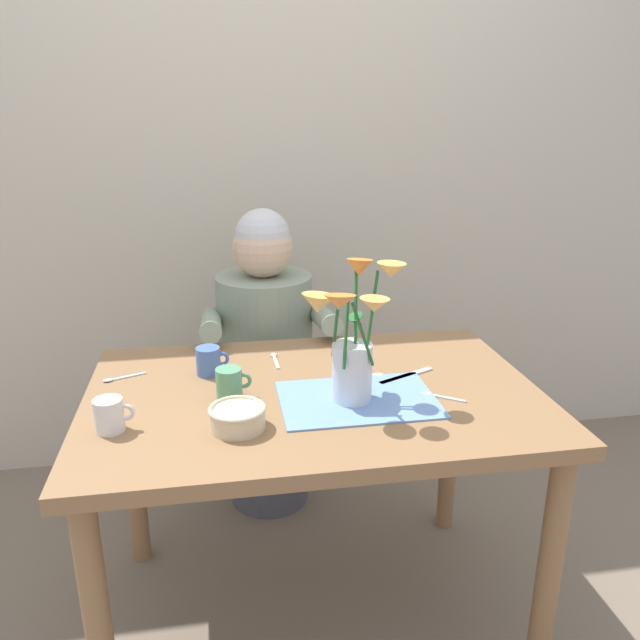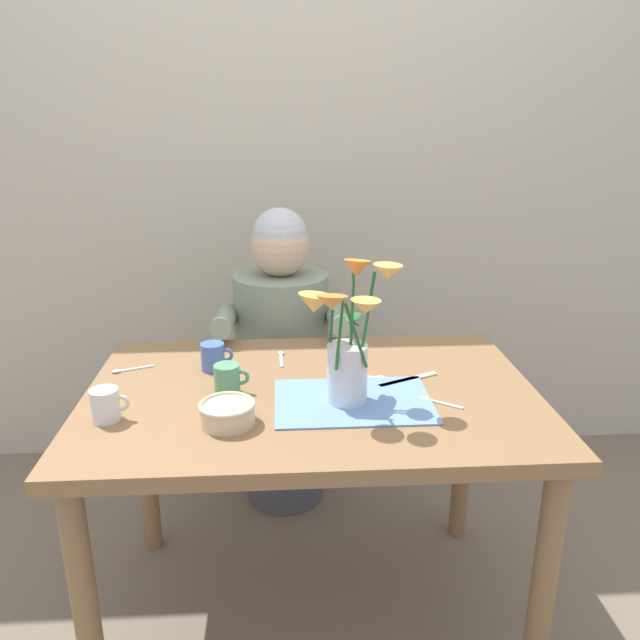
% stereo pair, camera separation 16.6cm
% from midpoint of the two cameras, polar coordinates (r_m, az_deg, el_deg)
% --- Properties ---
extents(ground_plane, '(6.00, 6.00, 0.00)m').
position_cam_midpoint_polar(ground_plane, '(2.10, -3.01, -25.09)').
color(ground_plane, '#756656').
extents(wood_panel_backdrop, '(4.00, 0.10, 2.50)m').
position_cam_midpoint_polar(wood_panel_backdrop, '(2.57, -6.35, 14.06)').
color(wood_panel_backdrop, beige).
rests_on(wood_panel_backdrop, ground_plane).
extents(dining_table, '(1.20, 0.80, 0.74)m').
position_cam_midpoint_polar(dining_table, '(1.72, -3.38, -9.41)').
color(dining_table, olive).
rests_on(dining_table, ground_plane).
extents(seated_person, '(0.45, 0.47, 1.14)m').
position_cam_midpoint_polar(seated_person, '(2.31, -6.99, -4.16)').
color(seated_person, '#4C4C56').
rests_on(seated_person, ground_plane).
extents(striped_placemat, '(0.40, 0.28, 0.00)m').
position_cam_midpoint_polar(striped_placemat, '(1.62, 0.52, -7.33)').
color(striped_placemat, '#6B93D1').
rests_on(striped_placemat, dining_table).
extents(flower_vase, '(0.27, 0.23, 0.36)m').
position_cam_midpoint_polar(flower_vase, '(1.55, -0.15, -1.87)').
color(flower_vase, silver).
rests_on(flower_vase, dining_table).
extents(ceramic_bowl, '(0.14, 0.14, 0.06)m').
position_cam_midpoint_polar(ceramic_bowl, '(1.50, -10.75, -8.74)').
color(ceramic_bowl, beige).
rests_on(ceramic_bowl, dining_table).
extents(dinner_knife, '(0.18, 0.10, 0.00)m').
position_cam_midpoint_polar(dinner_knife, '(1.76, 5.21, -5.16)').
color(dinner_knife, silver).
rests_on(dinner_knife, dining_table).
extents(ceramic_mug, '(0.09, 0.07, 0.08)m').
position_cam_midpoint_polar(ceramic_mug, '(1.65, -11.13, -5.73)').
color(ceramic_mug, '#569970').
rests_on(ceramic_mug, dining_table).
extents(tea_cup, '(0.09, 0.07, 0.08)m').
position_cam_midpoint_polar(tea_cup, '(1.56, -21.60, -8.15)').
color(tea_cup, silver).
rests_on(tea_cup, dining_table).
extents(coffee_cup, '(0.09, 0.07, 0.08)m').
position_cam_midpoint_polar(coffee_cup, '(1.80, -12.74, -3.72)').
color(coffee_cup, '#476BB7').
rests_on(coffee_cup, dining_table).
extents(spoon_0, '(0.12, 0.06, 0.01)m').
position_cam_midpoint_polar(spoon_0, '(1.85, -20.48, -5.07)').
color(spoon_0, silver).
rests_on(spoon_0, dining_table).
extents(spoon_1, '(0.02, 0.12, 0.01)m').
position_cam_midpoint_polar(spoon_1, '(1.88, -6.68, -3.54)').
color(spoon_1, silver).
rests_on(spoon_1, dining_table).
extents(spoon_2, '(0.12, 0.05, 0.01)m').
position_cam_midpoint_polar(spoon_2, '(1.76, 1.84, -5.07)').
color(spoon_2, silver).
rests_on(spoon_2, dining_table).
extents(spoon_3, '(0.11, 0.08, 0.01)m').
position_cam_midpoint_polar(spoon_3, '(1.65, 7.72, -6.91)').
color(spoon_3, silver).
rests_on(spoon_3, dining_table).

